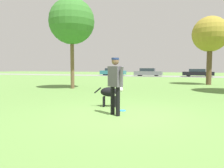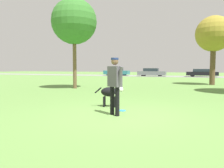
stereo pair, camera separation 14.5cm
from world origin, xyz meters
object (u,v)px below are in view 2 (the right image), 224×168
object	(u,v)px
tree_mid_center	(214,34)
dog	(111,92)
person	(115,81)
parked_car_grey	(152,72)
tree_near_left	(74,22)
frisbee	(122,111)
parked_car_teal	(116,72)
parked_car_black	(202,73)

from	to	relation	value
tree_mid_center	dog	bearing A→B (deg)	-108.55
dog	person	bearing A→B (deg)	-78.00
tree_mid_center	parked_car_grey	world-z (taller)	tree_mid_center
dog	tree_mid_center	distance (m)	13.66
dog	tree_mid_center	world-z (taller)	tree_mid_center
person	tree_mid_center	bearing A→B (deg)	108.47
dog	tree_near_left	distance (m)	8.55
person	tree_mid_center	size ratio (longest dim) A/B	0.31
frisbee	parked_car_teal	distance (m)	32.13
frisbee	parked_car_black	size ratio (longest dim) A/B	0.05
dog	frisbee	xyz separation A→B (m)	(0.64, -0.59, -0.52)
dog	tree_mid_center	bearing A→B (deg)	57.55
tree_near_left	parked_car_grey	size ratio (longest dim) A/B	1.32
tree_mid_center	tree_near_left	size ratio (longest dim) A/B	0.93
frisbee	person	bearing A→B (deg)	-90.46
parked_car_grey	parked_car_black	distance (m)	7.73
person	dog	size ratio (longest dim) A/B	1.63
tree_near_left	parked_car_black	xyz separation A→B (m)	(8.67, 23.29, -3.94)
person	dog	distance (m)	1.54
dog	parked_car_black	bearing A→B (deg)	68.73
frisbee	parked_car_grey	size ratio (longest dim) A/B	0.05
person	parked_car_grey	size ratio (longest dim) A/B	0.38
parked_car_grey	parked_car_teal	bearing A→B (deg)	172.24
tree_mid_center	parked_car_black	distance (m)	16.90
parked_car_teal	parked_car_grey	bearing A→B (deg)	-6.22
parked_car_grey	parked_car_black	world-z (taller)	parked_car_grey
parked_car_teal	parked_car_black	size ratio (longest dim) A/B	0.99
parked_car_teal	tree_near_left	bearing A→B (deg)	-77.03
parked_car_black	tree_mid_center	bearing A→B (deg)	-88.76
tree_near_left	dog	bearing A→B (deg)	-49.27
parked_car_black	person	bearing A→B (deg)	-96.15
dog	frisbee	size ratio (longest dim) A/B	4.52
parked_car_teal	frisbee	bearing A→B (deg)	-69.91
dog	tree_near_left	size ratio (longest dim) A/B	0.18
person	parked_car_teal	bearing A→B (deg)	142.75
tree_mid_center	parked_car_teal	distance (m)	22.77
parked_car_teal	parked_car_black	world-z (taller)	parked_car_teal
tree_mid_center	parked_car_teal	world-z (taller)	tree_mid_center
frisbee	tree_near_left	world-z (taller)	tree_near_left
frisbee	parked_car_black	world-z (taller)	parked_car_black
dog	tree_near_left	world-z (taller)	tree_near_left
frisbee	tree_mid_center	world-z (taller)	tree_mid_center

